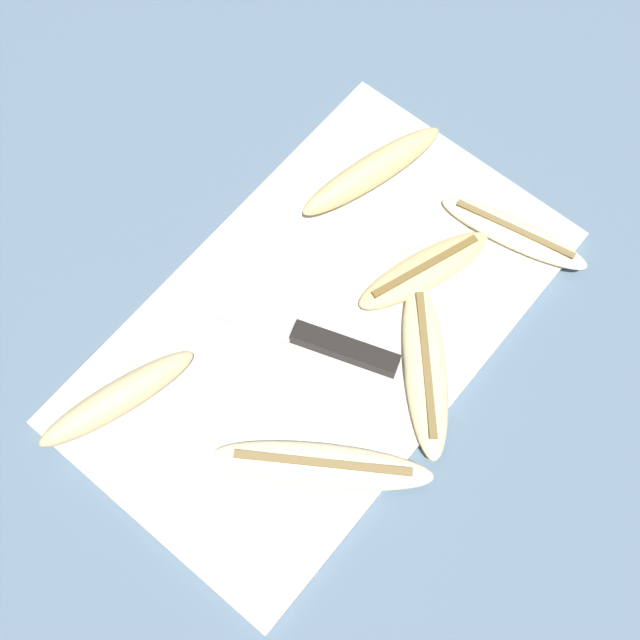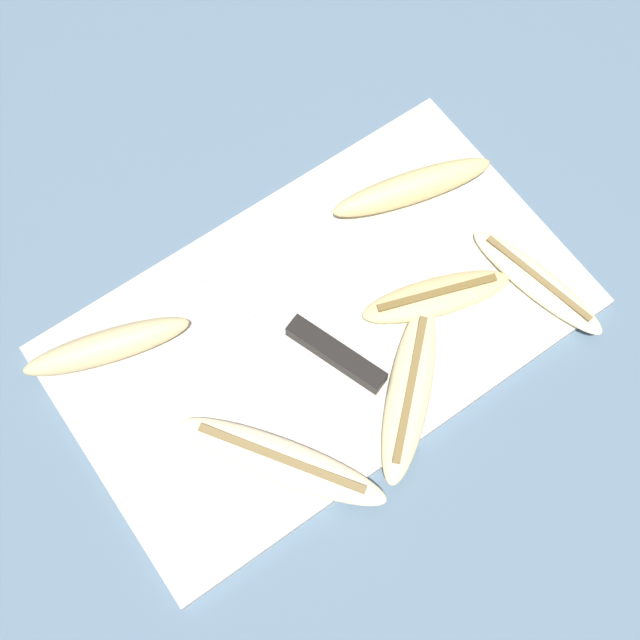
{
  "view_description": "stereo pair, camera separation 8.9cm",
  "coord_description": "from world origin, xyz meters",
  "px_view_note": "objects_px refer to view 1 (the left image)",
  "views": [
    {
      "loc": [
        -0.26,
        -0.22,
        0.84
      ],
      "look_at": [
        0.0,
        0.0,
        0.02
      ],
      "focal_mm": 50.0,
      "sensor_mm": 36.0,
      "label": 1
    },
    {
      "loc": [
        -0.2,
        -0.28,
        0.84
      ],
      "look_at": [
        0.0,
        0.0,
        0.02
      ],
      "focal_mm": 50.0,
      "sensor_mm": 36.0,
      "label": 2
    }
  ],
  "objects_px": {
    "knife": "(325,342)",
    "banana_soft_right": "(425,367)",
    "banana_mellow_near": "(118,398)",
    "banana_golden_short": "(372,171)",
    "banana_bright_far": "(323,466)",
    "banana_spotted_left": "(424,270)",
    "banana_pale_long": "(514,233)"
  },
  "relations": [
    {
      "from": "banana_mellow_near",
      "to": "banana_soft_right",
      "type": "height_order",
      "value": "banana_mellow_near"
    },
    {
      "from": "banana_mellow_near",
      "to": "banana_soft_right",
      "type": "bearing_deg",
      "value": -43.9
    },
    {
      "from": "banana_pale_long",
      "to": "banana_soft_right",
      "type": "xyz_separation_m",
      "value": [
        -0.18,
        -0.02,
        0.0
      ]
    },
    {
      "from": "banana_golden_short",
      "to": "banana_spotted_left",
      "type": "bearing_deg",
      "value": -116.12
    },
    {
      "from": "banana_mellow_near",
      "to": "banana_golden_short",
      "type": "relative_size",
      "value": 0.93
    },
    {
      "from": "banana_bright_far",
      "to": "banana_pale_long",
      "type": "distance_m",
      "value": 0.32
    },
    {
      "from": "banana_golden_short",
      "to": "banana_bright_far",
      "type": "xyz_separation_m",
      "value": [
        -0.28,
        -0.16,
        -0.01
      ]
    },
    {
      "from": "banana_mellow_near",
      "to": "banana_bright_far",
      "type": "height_order",
      "value": "banana_mellow_near"
    },
    {
      "from": "knife",
      "to": "banana_bright_far",
      "type": "bearing_deg",
      "value": -160.55
    },
    {
      "from": "knife",
      "to": "banana_bright_far",
      "type": "distance_m",
      "value": 0.12
    },
    {
      "from": "banana_mellow_near",
      "to": "banana_pale_long",
      "type": "xyz_separation_m",
      "value": [
        0.39,
        -0.19,
        -0.01
      ]
    },
    {
      "from": "knife",
      "to": "banana_soft_right",
      "type": "distance_m",
      "value": 0.1
    },
    {
      "from": "banana_bright_far",
      "to": "banana_soft_right",
      "type": "distance_m",
      "value": 0.14
    },
    {
      "from": "banana_mellow_near",
      "to": "banana_spotted_left",
      "type": "xyz_separation_m",
      "value": [
        0.3,
        -0.14,
        -0.01
      ]
    },
    {
      "from": "banana_mellow_near",
      "to": "banana_spotted_left",
      "type": "bearing_deg",
      "value": -25.55
    },
    {
      "from": "banana_mellow_near",
      "to": "banana_pale_long",
      "type": "height_order",
      "value": "banana_mellow_near"
    },
    {
      "from": "banana_mellow_near",
      "to": "banana_golden_short",
      "type": "distance_m",
      "value": 0.35
    },
    {
      "from": "banana_soft_right",
      "to": "banana_bright_far",
      "type": "bearing_deg",
      "value": 173.86
    },
    {
      "from": "banana_spotted_left",
      "to": "banana_soft_right",
      "type": "distance_m",
      "value": 0.11
    },
    {
      "from": "banana_bright_far",
      "to": "knife",
      "type": "bearing_deg",
      "value": 38.63
    },
    {
      "from": "banana_mellow_near",
      "to": "banana_bright_far",
      "type": "bearing_deg",
      "value": -68.39
    },
    {
      "from": "banana_soft_right",
      "to": "banana_spotted_left",
      "type": "bearing_deg",
      "value": 37.55
    },
    {
      "from": "banana_mellow_near",
      "to": "banana_pale_long",
      "type": "bearing_deg",
      "value": -25.62
    },
    {
      "from": "knife",
      "to": "banana_bright_far",
      "type": "height_order",
      "value": "banana_bright_far"
    },
    {
      "from": "banana_spotted_left",
      "to": "banana_mellow_near",
      "type": "bearing_deg",
      "value": 154.45
    },
    {
      "from": "knife",
      "to": "banana_pale_long",
      "type": "bearing_deg",
      "value": -37.84
    },
    {
      "from": "knife",
      "to": "banana_soft_right",
      "type": "height_order",
      "value": "banana_soft_right"
    },
    {
      "from": "banana_golden_short",
      "to": "banana_soft_right",
      "type": "bearing_deg",
      "value": -128.16
    },
    {
      "from": "banana_spotted_left",
      "to": "banana_golden_short",
      "type": "bearing_deg",
      "value": 63.88
    },
    {
      "from": "banana_pale_long",
      "to": "banana_soft_right",
      "type": "height_order",
      "value": "banana_soft_right"
    },
    {
      "from": "knife",
      "to": "banana_soft_right",
      "type": "xyz_separation_m",
      "value": [
        0.04,
        -0.09,
        0.0
      ]
    },
    {
      "from": "banana_pale_long",
      "to": "banana_soft_right",
      "type": "relative_size",
      "value": 1.01
    }
  ]
}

